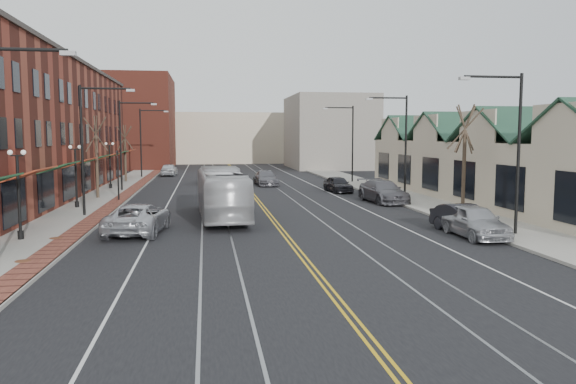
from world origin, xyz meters
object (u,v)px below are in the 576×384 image
object	(u,v)px
transit_bus	(222,193)
parked_car_a	(475,221)
parked_car_d	(338,184)
parked_suv	(138,218)
parked_car_b	(464,219)
parked_car_c	(383,191)

from	to	relation	value
transit_bus	parked_car_a	bearing A→B (deg)	143.37
parked_car_a	parked_car_d	world-z (taller)	parked_car_a
parked_suv	parked_car_b	world-z (taller)	parked_suv
parked_car_a	parked_car_b	bearing A→B (deg)	90.38
transit_bus	parked_car_a	xyz separation A→B (m)	(12.32, -8.39, -0.71)
transit_bus	parked_car_d	distance (m)	17.85
transit_bus	parked_car_b	bearing A→B (deg)	147.24
transit_bus	parked_suv	distance (m)	6.55
parked_car_d	transit_bus	bearing A→B (deg)	-133.28
parked_car_b	parked_car_c	world-z (taller)	parked_car_c
parked_car_c	parked_car_d	size ratio (longest dim) A/B	1.37
parked_car_c	parked_suv	bearing A→B (deg)	-152.26
parked_car_b	parked_car_d	size ratio (longest dim) A/B	1.07
parked_suv	parked_car_a	distance (m)	17.20
transit_bus	parked_car_a	distance (m)	14.92
parked_car_c	parked_car_a	bearing A→B (deg)	-95.53
parked_car_a	parked_car_c	bearing A→B (deg)	90.38
parked_car_c	transit_bus	bearing A→B (deg)	-158.43
parked_car_b	parked_car_d	bearing A→B (deg)	87.57
parked_suv	parked_car_d	xyz separation A→B (m)	(15.21, 18.96, -0.06)
parked_car_a	parked_car_d	size ratio (longest dim) A/B	1.15
parked_suv	parked_car_d	size ratio (longest dim) A/B	1.34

